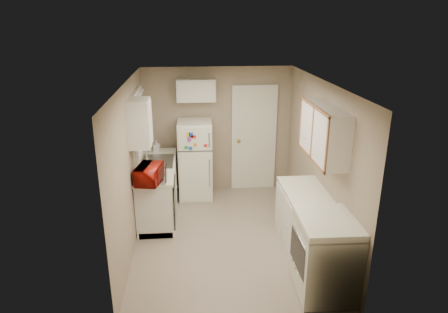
{
  "coord_description": "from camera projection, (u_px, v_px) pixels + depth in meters",
  "views": [
    {
      "loc": [
        -0.52,
        -5.47,
        3.25
      ],
      "look_at": [
        0.0,
        0.5,
        1.15
      ],
      "focal_mm": 32.0,
      "sensor_mm": 36.0,
      "label": 1
    }
  ],
  "objects": [
    {
      "name": "sink",
      "position": [
        158.0,
        164.0,
        6.87
      ],
      "size": [
        0.54,
        0.74,
        0.16
      ],
      "primitive_type": "cube",
      "color": "gray",
      "rests_on": "left_counter"
    },
    {
      "name": "soap_bottle",
      "position": [
        157.0,
        147.0,
        7.32
      ],
      "size": [
        0.12,
        0.12,
        0.22
      ],
      "primitive_type": "imported",
      "rotation": [
        0.0,
        0.0,
        -0.23
      ],
      "color": "silver",
      "rests_on": "left_counter"
    },
    {
      "name": "stove",
      "position": [
        325.0,
        255.0,
        4.87
      ],
      "size": [
        0.69,
        0.84,
        1.0
      ],
      "primitive_type": "cube",
      "rotation": [
        0.0,
        0.0,
        -0.03
      ],
      "color": "silver",
      "rests_on": "floor"
    },
    {
      "name": "wall_right",
      "position": [
        320.0,
        162.0,
        5.98
      ],
      "size": [
        3.8,
        3.8,
        0.0
      ],
      "primitive_type": "plane",
      "color": "gray",
      "rests_on": "floor"
    },
    {
      "name": "left_counter",
      "position": [
        158.0,
        189.0,
        6.87
      ],
      "size": [
        0.6,
        1.8,
        0.9
      ],
      "primitive_type": "cube",
      "color": "silver",
      "rests_on": "floor"
    },
    {
      "name": "dishwasher",
      "position": [
        174.0,
        201.0,
        6.31
      ],
      "size": [
        0.03,
        0.58,
        0.72
      ],
      "primitive_type": "cube",
      "color": "black",
      "rests_on": "floor"
    },
    {
      "name": "wall_front",
      "position": [
        245.0,
        229.0,
        4.08
      ],
      "size": [
        2.8,
        2.8,
        0.0
      ],
      "primitive_type": "plane",
      "color": "gray",
      "rests_on": "floor"
    },
    {
      "name": "right_counter",
      "position": [
        312.0,
        234.0,
        5.45
      ],
      "size": [
        0.6,
        2.0,
        0.9
      ],
      "primitive_type": "cube",
      "color": "silver",
      "rests_on": "floor"
    },
    {
      "name": "window_blinds",
      "position": [
        139.0,
        122.0,
        6.61
      ],
      "size": [
        0.1,
        0.98,
        1.08
      ],
      "primitive_type": "cube",
      "color": "silver",
      "rests_on": "wall_left"
    },
    {
      "name": "ceiling",
      "position": [
        227.0,
        83.0,
        5.47
      ],
      "size": [
        3.8,
        3.8,
        0.0
      ],
      "primitive_type": "plane",
      "color": "white",
      "rests_on": "floor"
    },
    {
      "name": "upper_cabinet_left",
      "position": [
        140.0,
        123.0,
        5.77
      ],
      "size": [
        0.3,
        0.45,
        0.7
      ],
      "primitive_type": "cube",
      "color": "silver",
      "rests_on": "wall_left"
    },
    {
      "name": "floor",
      "position": [
        227.0,
        236.0,
        6.26
      ],
      "size": [
        3.8,
        3.8,
        0.0
      ],
      "primitive_type": "plane",
      "color": "#AE9E8B",
      "rests_on": "ground"
    },
    {
      "name": "interior_door",
      "position": [
        254.0,
        139.0,
        7.73
      ],
      "size": [
        0.86,
        0.06,
        2.08
      ],
      "primitive_type": "cube",
      "color": "silver",
      "rests_on": "floor"
    },
    {
      "name": "wall_left",
      "position": [
        130.0,
        167.0,
        5.75
      ],
      "size": [
        3.8,
        3.8,
        0.0
      ],
      "primitive_type": "plane",
      "color": "gray",
      "rests_on": "floor"
    },
    {
      "name": "cabinet_over_fridge",
      "position": [
        196.0,
        90.0,
        7.21
      ],
      "size": [
        0.7,
        0.3,
        0.4
      ],
      "primitive_type": "cube",
      "color": "silver",
      "rests_on": "wall_back"
    },
    {
      "name": "microwave",
      "position": [
        149.0,
        174.0,
        5.93
      ],
      "size": [
        0.54,
        0.36,
        0.33
      ],
      "primitive_type": "imported",
      "rotation": [
        0.0,
        0.0,
        1.38
      ],
      "color": "#9A1209",
      "rests_on": "left_counter"
    },
    {
      "name": "wall_back",
      "position": [
        218.0,
        130.0,
        7.65
      ],
      "size": [
        2.8,
        2.8,
        0.0
      ],
      "primitive_type": "plane",
      "color": "gray",
      "rests_on": "floor"
    },
    {
      "name": "refrigerator",
      "position": [
        195.0,
        160.0,
        7.39
      ],
      "size": [
        0.62,
        0.61,
        1.48
      ],
      "primitive_type": "cube",
      "rotation": [
        0.0,
        0.0,
        -0.02
      ],
      "color": "silver",
      "rests_on": "floor"
    },
    {
      "name": "upper_cabinet_right",
      "position": [
        324.0,
        132.0,
        5.3
      ],
      "size": [
        0.3,
        1.2,
        0.7
      ],
      "primitive_type": "cube",
      "color": "silver",
      "rests_on": "wall_right"
    }
  ]
}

